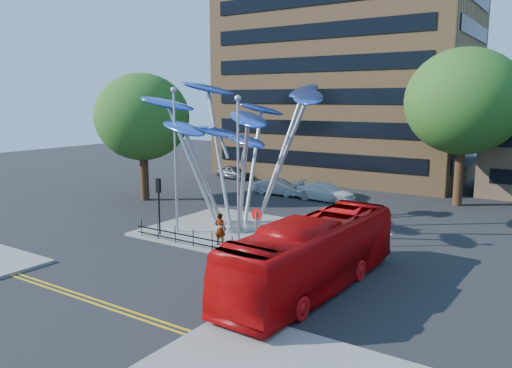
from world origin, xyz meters
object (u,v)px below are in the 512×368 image
Objects in this scene: tree_left at (142,117)px; parked_car_right at (326,192)px; red_bus at (313,254)px; pedestrian at (220,229)px; tree_right at (464,102)px; street_lamp_right at (238,158)px; street_lamp_left at (175,148)px; leaf_sculpture at (239,121)px; parked_car_mid at (278,187)px; no_entry_sign_island at (256,223)px; traffic_light_island at (159,194)px; parked_car_left at (233,172)px.

tree_left is 2.03× the size of parked_car_right.
pedestrian is (-7.17, 2.71, -0.52)m from red_bus.
tree_right is 1.46× the size of street_lamp_right.
leaf_sculpture is at bearing 52.60° from street_lamp_left.
tree_left reaches higher than parked_car_mid.
parked_car_right is at bearing 32.49° from tree_left.
red_bus reaches higher than no_entry_sign_island.
parked_car_left is (-9.45, 20.50, -1.93)m from traffic_light_island.
traffic_light_island is at bearing -146.35° from parked_car_left.
tree_left is at bearing 145.62° from street_lamp_left.
leaf_sculpture is 1.11× the size of red_bus.
street_lamp_right is 3.64m from no_entry_sign_island.
leaf_sculpture is at bearing -77.79° from pedestrian.
street_lamp_left is (-12.50, -18.50, -2.68)m from tree_right.
traffic_light_island is at bearing -178.76° from parked_car_mid.
tree_right is 2.38× the size of parked_car_right.
tree_right is 18.37m from leaf_sculpture.
traffic_light_island is 0.85× the size of parked_car_left.
red_bus is 2.82× the size of parked_car_left.
tree_right is at bearing 56.69° from leaf_sculpture.
tree_left is 1.24× the size of street_lamp_right.
street_lamp_left reaches higher than parked_car_right.
tree_left reaches higher than pedestrian.
parked_car_left is at bearing -64.16° from pedestrian.
tree_left is 0.81× the size of leaf_sculpture.
traffic_light_island is (-5.50, -0.50, -2.48)m from street_lamp_right.
tree_left is 3.01× the size of traffic_light_island.
tree_right is 21.31m from no_entry_sign_island.
pedestrian is (-2.57, 0.21, -0.74)m from no_entry_sign_island.
red_bus is (11.60, -2.49, -1.02)m from traffic_light_island.
leaf_sculpture is 5.19× the size of no_entry_sign_island.
parked_car_left is at bearing 91.98° from tree_left.
leaf_sculpture is 6.65m from traffic_light_island.
red_bus is (6.10, -2.99, -3.50)m from street_lamp_right.
tree_right reaches higher than red_bus.
red_bus is at bearing -37.57° from leaf_sculpture.
tree_right is at bearing 72.88° from no_entry_sign_island.
no_entry_sign_island is (16.00, -7.48, -4.98)m from tree_left.
tree_left is at bearing 164.45° from leaf_sculpture.
pedestrian is (4.43, 0.23, -1.54)m from traffic_light_island.
parked_car_left is at bearing 57.00° from parked_car_mid.
street_lamp_left is at bearing -144.06° from parked_car_left.
street_lamp_left is at bearing 63.43° from traffic_light_island.
tree_left is at bearing -169.12° from parked_car_left.
pedestrian is 0.46× the size of parked_car_left.
tree_right is 2.88× the size of parked_car_mid.
tree_right is 12.58m from parked_car_right.
red_bus reaches higher than pedestrian.
parked_car_mid is (-1.49, 14.50, -4.66)m from street_lamp_left.
tree_right is 1.38× the size of street_lamp_left.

